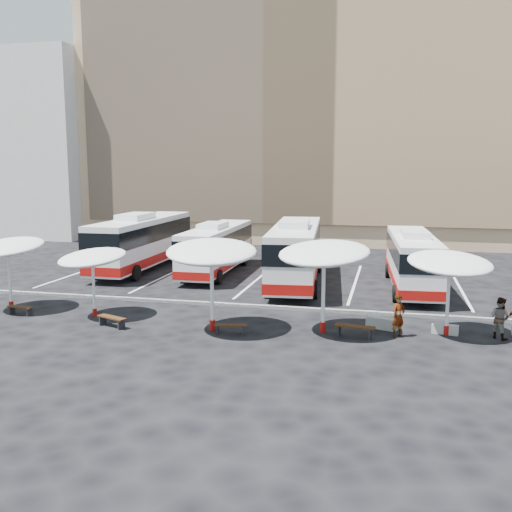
% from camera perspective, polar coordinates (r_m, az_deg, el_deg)
% --- Properties ---
extents(ground, '(120.00, 120.00, 0.00)m').
position_cam_1_polar(ground, '(28.37, -3.38, -5.23)').
color(ground, black).
rests_on(ground, ground).
extents(sandstone_building, '(42.00, 18.25, 29.60)m').
position_cam_1_polar(sandstone_building, '(59.03, 5.73, 14.38)').
color(sandstone_building, tan).
rests_on(sandstone_building, ground).
extents(apartment_block, '(14.00, 14.00, 18.00)m').
position_cam_1_polar(apartment_block, '(65.20, -20.45, 10.15)').
color(apartment_block, silver).
rests_on(apartment_block, ground).
extents(curb_divider, '(34.00, 0.25, 0.15)m').
position_cam_1_polar(curb_divider, '(28.81, -3.10, -4.85)').
color(curb_divider, black).
rests_on(curb_divider, ground).
extents(bay_lines, '(24.15, 12.00, 0.01)m').
position_cam_1_polar(bay_lines, '(35.92, 0.29, -2.21)').
color(bay_lines, white).
rests_on(bay_lines, ground).
extents(bus_0, '(2.97, 12.28, 3.89)m').
position_cam_1_polar(bus_0, '(39.65, -11.27, 1.57)').
color(bus_0, white).
rests_on(bus_0, ground).
extents(bus_1, '(2.66, 10.76, 3.40)m').
position_cam_1_polar(bus_1, '(37.53, -3.92, 0.93)').
color(bus_1, white).
rests_on(bus_1, ground).
extents(bus_2, '(3.78, 12.45, 3.89)m').
position_cam_1_polar(bus_2, '(34.15, 3.99, 0.56)').
color(bus_2, white).
rests_on(bus_2, ground).
extents(bus_3, '(3.04, 10.98, 3.44)m').
position_cam_1_polar(bus_3, '(33.76, 15.35, -0.22)').
color(bus_3, white).
rests_on(bus_3, ground).
extents(sunshade_0, '(4.08, 4.11, 3.61)m').
position_cam_1_polar(sunshade_0, '(30.04, -23.61, 0.78)').
color(sunshade_0, white).
rests_on(sunshade_0, ground).
extents(sunshade_1, '(4.08, 4.10, 3.26)m').
position_cam_1_polar(sunshade_1, '(27.36, -16.05, -0.18)').
color(sunshade_1, white).
rests_on(sunshade_1, ground).
extents(sunshade_2, '(4.62, 4.65, 3.99)m').
position_cam_1_polar(sunshade_2, '(23.94, -4.47, 0.40)').
color(sunshade_2, white).
rests_on(sunshade_2, ground).
extents(sunshade_3, '(4.76, 4.80, 3.97)m').
position_cam_1_polar(sunshade_3, '(23.74, 6.82, 0.25)').
color(sunshade_3, white).
rests_on(sunshade_3, ground).
extents(sunshade_4, '(4.44, 4.46, 3.56)m').
position_cam_1_polar(sunshade_4, '(24.55, 18.81, -0.70)').
color(sunshade_4, white).
rests_on(sunshade_4, ground).
extents(wood_bench_0, '(1.37, 0.55, 0.41)m').
position_cam_1_polar(wood_bench_0, '(29.22, -22.49, -4.86)').
color(wood_bench_0, black).
rests_on(wood_bench_0, ground).
extents(wood_bench_1, '(1.53, 0.92, 0.46)m').
position_cam_1_polar(wood_bench_1, '(25.77, -14.21, -6.14)').
color(wood_bench_1, black).
rests_on(wood_bench_1, ground).
extents(wood_bench_2, '(1.39, 0.56, 0.41)m').
position_cam_1_polar(wood_bench_2, '(23.99, -2.58, -7.07)').
color(wood_bench_2, black).
rests_on(wood_bench_2, ground).
extents(wood_bench_3, '(1.67, 0.69, 0.50)m').
position_cam_1_polar(wood_bench_3, '(23.82, 9.84, -7.15)').
color(wood_bench_3, black).
rests_on(wood_bench_3, ground).
extents(conc_bench_0, '(1.39, 0.88, 0.49)m').
position_cam_1_polar(conc_bench_0, '(25.35, 12.47, -6.57)').
color(conc_bench_0, gray).
rests_on(conc_bench_0, ground).
extents(conc_bench_1, '(1.12, 0.53, 0.40)m').
position_cam_1_polar(conc_bench_1, '(25.28, 18.38, -6.97)').
color(conc_bench_1, gray).
rests_on(conc_bench_1, ground).
extents(passenger_0, '(0.75, 0.75, 1.75)m').
position_cam_1_polar(passenger_0, '(24.14, 14.07, -5.85)').
color(passenger_0, black).
rests_on(passenger_0, ground).
extents(passenger_1, '(1.05, 1.04, 1.71)m').
position_cam_1_polar(passenger_1, '(25.24, 23.25, -5.73)').
color(passenger_1, black).
rests_on(passenger_1, ground).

